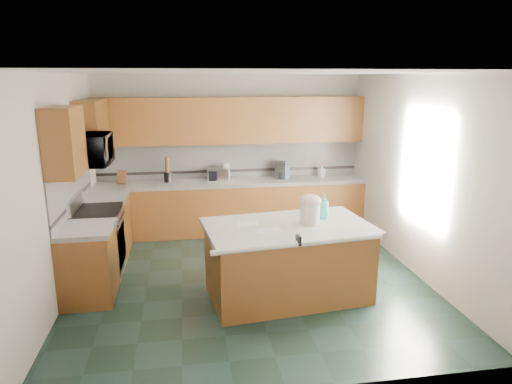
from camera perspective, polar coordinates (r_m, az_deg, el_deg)
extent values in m
plane|color=black|center=(6.27, -0.87, -10.82)|extent=(4.60, 4.60, 0.00)
plane|color=white|center=(5.69, -0.97, 14.70)|extent=(4.60, 4.60, 0.00)
cube|color=silver|center=(8.09, -3.24, 4.89)|extent=(4.60, 0.04, 2.70)
cube|color=silver|center=(3.64, 4.28, -6.66)|extent=(4.60, 0.04, 2.70)
cube|color=silver|center=(5.97, -23.53, 0.44)|extent=(0.04, 4.60, 2.70)
cube|color=silver|center=(6.56, 19.58, 1.94)|extent=(0.04, 4.60, 2.70)
cube|color=#40260C|center=(7.98, -2.92, -2.01)|extent=(4.60, 0.60, 0.86)
cube|color=white|center=(7.87, -2.96, 1.21)|extent=(4.60, 0.64, 0.06)
cube|color=#40260C|center=(7.84, -3.17, 8.94)|extent=(4.60, 0.33, 0.78)
cube|color=silver|center=(8.08, -3.21, 4.05)|extent=(4.60, 0.02, 0.63)
cube|color=black|center=(8.11, -3.19, 2.68)|extent=(4.60, 0.01, 0.05)
cube|color=#40260C|center=(7.36, -18.01, -4.10)|extent=(0.60, 0.82, 0.86)
cube|color=white|center=(7.24, -18.28, -0.63)|extent=(0.64, 0.82, 0.06)
cube|color=#40260C|center=(5.95, -20.21, -8.63)|extent=(0.60, 0.72, 0.86)
cube|color=white|center=(5.79, -20.59, -4.42)|extent=(0.64, 0.72, 0.06)
cube|color=silver|center=(6.51, -22.01, 0.59)|extent=(0.02, 2.30, 0.63)
cube|color=black|center=(6.55, -21.80, -1.07)|extent=(0.01, 2.30, 0.05)
cube|color=#40260C|center=(7.22, -19.83, 7.70)|extent=(0.33, 1.09, 0.78)
cube|color=#40260C|center=(5.60, -22.87, 5.82)|extent=(0.33, 0.72, 0.78)
cube|color=#B7B7BC|center=(6.62, -19.03, -6.11)|extent=(0.60, 0.76, 0.88)
cube|color=black|center=(6.59, -16.51, -6.39)|extent=(0.02, 0.68, 0.55)
cube|color=black|center=(6.48, -19.35, -2.29)|extent=(0.62, 0.78, 0.04)
cylinder|color=#B7B7BC|center=(6.47, -16.48, -3.22)|extent=(0.02, 0.66, 0.02)
cube|color=#B7B7BC|center=(6.51, -21.69, -1.34)|extent=(0.06, 0.76, 0.18)
imported|color=#B7B7BC|center=(6.31, -19.96, 4.98)|extent=(0.50, 0.73, 0.41)
cube|color=#40260C|center=(5.68, 3.95, -8.82)|extent=(1.98, 1.28, 0.86)
cube|color=white|center=(5.52, 4.03, -4.42)|extent=(2.10, 1.39, 0.06)
cylinder|color=white|center=(4.98, 5.54, -6.52)|extent=(1.97, 0.29, 0.06)
cylinder|color=white|center=(5.54, 6.78, -2.73)|extent=(0.29, 0.29, 0.25)
ellipsoid|color=#EFACBA|center=(5.50, 6.82, -1.09)|extent=(0.26, 0.26, 0.16)
cylinder|color=tan|center=(5.48, 6.84, -0.55)|extent=(0.09, 0.03, 0.03)
sphere|color=tan|center=(5.47, 6.40, -0.57)|extent=(0.05, 0.05, 0.05)
sphere|color=tan|center=(5.49, 7.27, -0.53)|extent=(0.05, 0.05, 0.05)
imported|color=teal|center=(5.76, 8.53, -1.79)|extent=(0.14, 0.15, 0.32)
cube|color=white|center=(5.29, 1.57, -4.87)|extent=(0.31, 0.24, 0.00)
cube|color=white|center=(5.53, -0.99, -4.01)|extent=(0.25, 0.19, 0.00)
cube|color=black|center=(4.98, 5.32, -6.02)|extent=(0.04, 0.12, 0.10)
cylinder|color=black|center=(4.93, 5.51, -6.50)|extent=(0.02, 0.08, 0.02)
cube|color=#472814|center=(7.92, -16.42, 1.81)|extent=(0.16, 0.20, 0.25)
cylinder|color=black|center=(7.89, -10.94, 1.87)|extent=(0.14, 0.14, 0.17)
cylinder|color=#472814|center=(7.85, -11.01, 3.38)|extent=(0.08, 0.08, 0.25)
cube|color=#B7B7BC|center=(7.87, -4.81, 2.18)|extent=(0.37, 0.27, 0.21)
cube|color=black|center=(7.75, -4.74, 2.01)|extent=(0.32, 0.01, 0.17)
cylinder|color=white|center=(7.92, -3.75, 2.60)|extent=(0.13, 0.13, 0.30)
cylinder|color=#B7B7BC|center=(7.95, -3.73, 1.61)|extent=(0.20, 0.20, 0.01)
cylinder|color=#6897C8|center=(8.04, 3.68, 2.63)|extent=(0.15, 0.15, 0.25)
cylinder|color=#6897C8|center=(8.02, 3.70, 3.64)|extent=(0.07, 0.07, 0.04)
cube|color=black|center=(8.04, 3.03, 2.79)|extent=(0.21, 0.23, 0.30)
cylinder|color=black|center=(8.02, 3.09, 2.12)|extent=(0.12, 0.12, 0.12)
imported|color=white|center=(8.21, 8.23, 2.64)|extent=(0.12, 0.12, 0.23)
cylinder|color=red|center=(8.18, 8.26, 3.52)|extent=(0.02, 0.02, 0.03)
cube|color=white|center=(6.35, 20.30, 2.87)|extent=(0.02, 1.40, 1.10)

